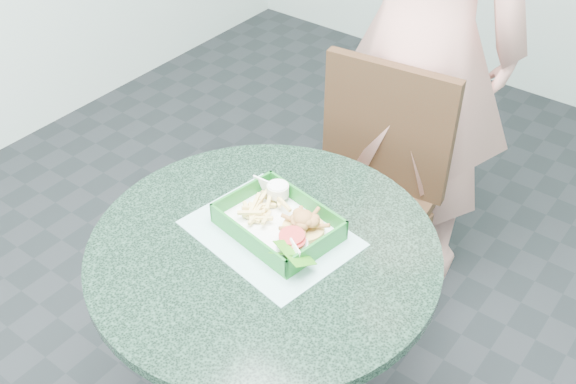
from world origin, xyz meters
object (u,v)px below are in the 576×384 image
Objects in this scene: cafe_table at (265,298)px; sauce_ramekin at (271,196)px; dining_chair at (365,184)px; crab_sandwich at (304,226)px; food_basket at (278,231)px.

cafe_table is 14.97× the size of sauce_ramekin.
sauce_ramekin is at bearing -97.64° from dining_chair.
sauce_ramekin reaches higher than cafe_table.
crab_sandwich is at bearing 59.40° from cafe_table.
sauce_ramekin is (-0.00, -0.49, 0.27)m from dining_chair.
sauce_ramekin is at bearing 163.40° from crab_sandwich.
crab_sandwich reaches higher than cafe_table.
crab_sandwich reaches higher than food_basket.
food_basket is (-0.00, 0.06, 0.19)m from cafe_table.
cafe_table is 0.24m from crab_sandwich.
food_basket is at bearing -42.12° from sauce_ramekin.
cafe_table is at bearing -120.60° from crab_sandwich.
crab_sandwich is 0.15m from sauce_ramekin.
dining_chair reaches higher than crab_sandwich.
dining_chair is 3.25× the size of food_basket.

